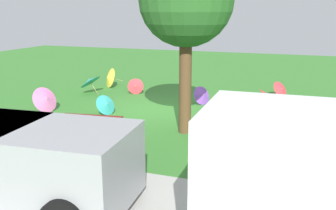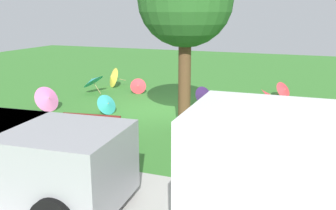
{
  "view_description": "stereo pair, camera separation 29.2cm",
  "coord_description": "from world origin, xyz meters",
  "px_view_note": "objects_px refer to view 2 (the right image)",
  "views": [
    {
      "loc": [
        -5.0,
        12.49,
        3.55
      ],
      "look_at": [
        -0.99,
        1.39,
        0.6
      ],
      "focal_mm": 41.03,
      "sensor_mm": 36.0,
      "label": 1
    },
    {
      "loc": [
        -5.27,
        12.38,
        3.55
      ],
      "look_at": [
        -0.99,
        1.39,
        0.6
      ],
      "focal_mm": 41.03,
      "sensor_mm": 36.0,
      "label": 2
    }
  ],
  "objects_px": {
    "parasol_teal_1": "(93,80)",
    "parasol_pink_1": "(48,99)",
    "parasol_yellow_0": "(112,77)",
    "parasol_teal_2": "(107,104)",
    "parasol_teal_0": "(253,102)",
    "shade_tree": "(185,1)",
    "parasol_red_0": "(138,86)",
    "parasol_red_1": "(284,90)",
    "parasol_red_2": "(269,95)",
    "parasol_purple_2": "(204,95)",
    "box_trailer_white": "(317,193)",
    "park_bench": "(94,129)"
  },
  "relations": [
    {
      "from": "parasol_teal_1",
      "to": "parasol_pink_1",
      "type": "bearing_deg",
      "value": 92.4
    },
    {
      "from": "parasol_yellow_0",
      "to": "parasol_teal_2",
      "type": "bearing_deg",
      "value": 117.29
    },
    {
      "from": "parasol_teal_0",
      "to": "parasol_teal_2",
      "type": "relative_size",
      "value": 1.34
    },
    {
      "from": "shade_tree",
      "to": "parasol_teal_0",
      "type": "bearing_deg",
      "value": -118.53
    },
    {
      "from": "parasol_red_0",
      "to": "parasol_red_1",
      "type": "bearing_deg",
      "value": -166.19
    },
    {
      "from": "shade_tree",
      "to": "parasol_yellow_0",
      "type": "distance_m",
      "value": 8.16
    },
    {
      "from": "parasol_yellow_0",
      "to": "parasol_red_2",
      "type": "relative_size",
      "value": 1.16
    },
    {
      "from": "parasol_purple_2",
      "to": "box_trailer_white",
      "type": "bearing_deg",
      "value": 113.95
    },
    {
      "from": "box_trailer_white",
      "to": "shade_tree",
      "type": "bearing_deg",
      "value": -56.74
    },
    {
      "from": "box_trailer_white",
      "to": "parasol_teal_0",
      "type": "height_order",
      "value": "box_trailer_white"
    },
    {
      "from": "park_bench",
      "to": "parasol_red_1",
      "type": "bearing_deg",
      "value": -118.52
    },
    {
      "from": "parasol_yellow_0",
      "to": "parasol_purple_2",
      "type": "distance_m",
      "value": 5.25
    },
    {
      "from": "parasol_red_1",
      "to": "parasol_pink_1",
      "type": "distance_m",
      "value": 9.3
    },
    {
      "from": "park_bench",
      "to": "parasol_teal_1",
      "type": "relative_size",
      "value": 1.73
    },
    {
      "from": "parasol_red_1",
      "to": "parasol_teal_2",
      "type": "xyz_separation_m",
      "value": [
        5.51,
        4.82,
        0.01
      ]
    },
    {
      "from": "park_bench",
      "to": "parasol_purple_2",
      "type": "relative_size",
      "value": 1.94
    },
    {
      "from": "parasol_red_1",
      "to": "parasol_purple_2",
      "type": "xyz_separation_m",
      "value": [
        2.73,
        2.31,
        0.03
      ]
    },
    {
      "from": "parasol_teal_0",
      "to": "parasol_purple_2",
      "type": "relative_size",
      "value": 1.36
    },
    {
      "from": "parasol_teal_2",
      "to": "parasol_purple_2",
      "type": "bearing_deg",
      "value": -137.91
    },
    {
      "from": "shade_tree",
      "to": "parasol_teal_2",
      "type": "relative_size",
      "value": 5.93
    },
    {
      "from": "parasol_red_1",
      "to": "parasol_red_2",
      "type": "height_order",
      "value": "parasol_red_1"
    },
    {
      "from": "shade_tree",
      "to": "parasol_red_1",
      "type": "height_order",
      "value": "shade_tree"
    },
    {
      "from": "box_trailer_white",
      "to": "parasol_teal_2",
      "type": "distance_m",
      "value": 9.48
    },
    {
      "from": "parasol_red_0",
      "to": "parasol_pink_1",
      "type": "distance_m",
      "value": 4.18
    },
    {
      "from": "parasol_red_2",
      "to": "parasol_pink_1",
      "type": "xyz_separation_m",
      "value": [
        7.21,
        3.88,
        0.1
      ]
    },
    {
      "from": "parasol_teal_1",
      "to": "parasol_red_1",
      "type": "bearing_deg",
      "value": -164.97
    },
    {
      "from": "parasol_red_2",
      "to": "parasol_purple_2",
      "type": "xyz_separation_m",
      "value": [
        2.27,
        0.92,
        0.01
      ]
    },
    {
      "from": "parasol_red_1",
      "to": "parasol_teal_0",
      "type": "bearing_deg",
      "value": 74.97
    },
    {
      "from": "parasol_yellow_0",
      "to": "parasol_teal_2",
      "type": "distance_m",
      "value": 4.76
    },
    {
      "from": "box_trailer_white",
      "to": "parasol_teal_0",
      "type": "relative_size",
      "value": 2.8
    },
    {
      "from": "park_bench",
      "to": "parasol_red_2",
      "type": "distance_m",
      "value": 7.4
    },
    {
      "from": "parasol_red_1",
      "to": "parasol_teal_2",
      "type": "bearing_deg",
      "value": 41.19
    },
    {
      "from": "parasol_teal_1",
      "to": "shade_tree",
      "type": "bearing_deg",
      "value": 145.74
    },
    {
      "from": "parasol_red_2",
      "to": "parasol_pink_1",
      "type": "height_order",
      "value": "parasol_pink_1"
    },
    {
      "from": "parasol_teal_0",
      "to": "parasol_pink_1",
      "type": "distance_m",
      "value": 7.26
    },
    {
      "from": "parasol_red_1",
      "to": "parasol_red_0",
      "type": "bearing_deg",
      "value": 13.81
    },
    {
      "from": "parasol_yellow_0",
      "to": "parasol_purple_2",
      "type": "relative_size",
      "value": 1.15
    },
    {
      "from": "park_bench",
      "to": "parasol_pink_1",
      "type": "height_order",
      "value": "parasol_pink_1"
    },
    {
      "from": "park_bench",
      "to": "parasol_red_1",
      "type": "relative_size",
      "value": 1.87
    },
    {
      "from": "box_trailer_white",
      "to": "parasol_pink_1",
      "type": "distance_m",
      "value": 10.86
    },
    {
      "from": "parasol_teal_0",
      "to": "parasol_red_2",
      "type": "relative_size",
      "value": 1.37
    },
    {
      "from": "parasol_red_0",
      "to": "parasol_yellow_0",
      "type": "relative_size",
      "value": 0.77
    },
    {
      "from": "park_bench",
      "to": "parasol_pink_1",
      "type": "xyz_separation_m",
      "value": [
        3.45,
        -2.49,
        -0.0
      ]
    },
    {
      "from": "parasol_red_0",
      "to": "park_bench",
      "type": "bearing_deg",
      "value": 105.27
    },
    {
      "from": "parasol_teal_1",
      "to": "parasol_purple_2",
      "type": "relative_size",
      "value": 1.12
    },
    {
      "from": "parasol_teal_2",
      "to": "park_bench",
      "type": "bearing_deg",
      "value": 113.7
    },
    {
      "from": "parasol_teal_0",
      "to": "shade_tree",
      "type": "bearing_deg",
      "value": 61.47
    },
    {
      "from": "park_bench",
      "to": "parasol_pink_1",
      "type": "distance_m",
      "value": 4.26
    },
    {
      "from": "parasol_pink_1",
      "to": "parasol_yellow_0",
      "type": "bearing_deg",
      "value": -89.76
    },
    {
      "from": "parasol_red_2",
      "to": "parasol_purple_2",
      "type": "relative_size",
      "value": 0.99
    }
  ]
}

